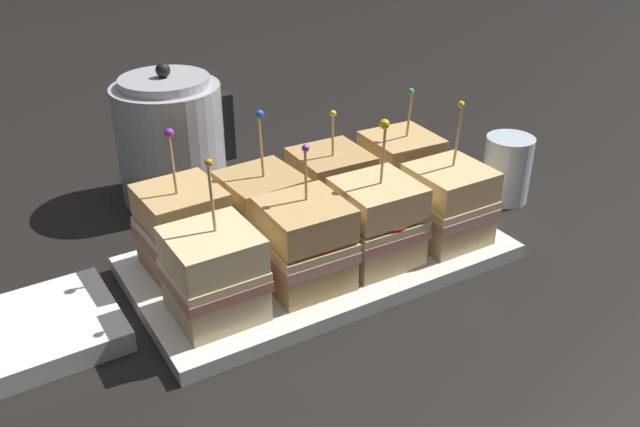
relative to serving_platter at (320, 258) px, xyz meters
The scene contains 13 objects.
ground_plane 0.01m from the serving_platter, ahead, with size 6.00×6.00×0.00m, color black.
serving_platter is the anchor object (origin of this frame).
sandwich_front_far_left 0.17m from the serving_platter, 162.65° to the right, with size 0.09×0.09×0.17m.
sandwich_front_center_left 0.09m from the serving_platter, 135.15° to the right, with size 0.09×0.09×0.16m.
sandwich_front_center_right 0.09m from the serving_platter, 45.24° to the right, with size 0.09×0.09×0.18m.
sandwich_front_far_right 0.17m from the serving_platter, 19.22° to the right, with size 0.09×0.09×0.18m.
sandwich_back_far_left 0.17m from the serving_platter, 160.35° to the left, with size 0.10×0.10×0.18m.
sandwich_back_center_left 0.09m from the serving_platter, 137.65° to the left, with size 0.10×0.10×0.18m.
sandwich_back_center_right 0.09m from the serving_platter, 48.20° to the left, with size 0.09×0.09×0.16m.
sandwich_back_far_right 0.18m from the serving_platter, 18.39° to the left, with size 0.10×0.10×0.17m.
kettle_steel 0.29m from the serving_platter, 107.04° to the left, with size 0.17×0.15×0.20m.
drinking_glass 0.32m from the serving_platter, ahead, with size 0.07×0.07×0.10m.
napkin_stack 0.32m from the serving_platter, behind, with size 0.14×0.14×0.02m.
Camera 1 is at (-0.36, -0.60, 0.45)m, focal length 38.00 mm.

